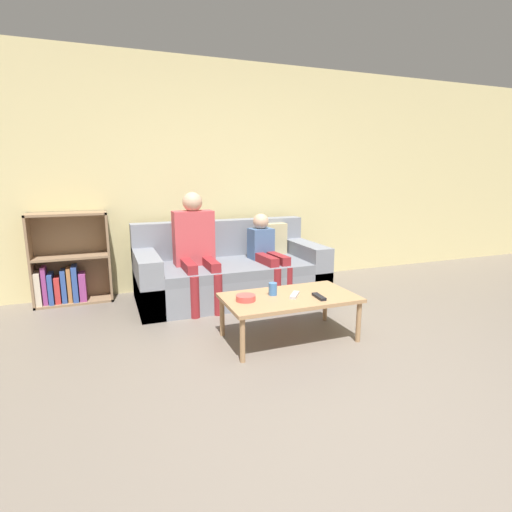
% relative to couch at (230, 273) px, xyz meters
% --- Properties ---
extents(ground_plane, '(22.00, 22.00, 0.00)m').
position_rel_couch_xyz_m(ground_plane, '(0.05, -2.34, -0.27)').
color(ground_plane, '#70665B').
extents(wall_back, '(12.00, 0.06, 2.60)m').
position_rel_couch_xyz_m(wall_back, '(0.05, 0.58, 1.03)').
color(wall_back, beige).
rests_on(wall_back, ground_plane).
extents(couch, '(1.99, 0.95, 0.81)m').
position_rel_couch_xyz_m(couch, '(0.00, 0.00, 0.00)').
color(couch, gray).
rests_on(couch, ground_plane).
extents(bookshelf, '(0.76, 0.28, 0.95)m').
position_rel_couch_xyz_m(bookshelf, '(-1.65, 0.43, 0.10)').
color(bookshelf, '#8E7051').
rests_on(bookshelf, ground_plane).
extents(coffee_table, '(1.07, 0.60, 0.37)m').
position_rel_couch_xyz_m(coffee_table, '(0.11, -1.26, 0.06)').
color(coffee_table, '#A87F56').
rests_on(coffee_table, ground_plane).
extents(person_adult, '(0.41, 0.65, 1.16)m').
position_rel_couch_xyz_m(person_adult, '(-0.40, -0.08, 0.39)').
color(person_adult, maroon).
rests_on(person_adult, ground_plane).
extents(person_child, '(0.29, 0.66, 0.91)m').
position_rel_couch_xyz_m(person_child, '(0.37, -0.14, 0.25)').
color(person_child, maroon).
rests_on(person_child, ground_plane).
extents(cup_near, '(0.07, 0.07, 0.10)m').
position_rel_couch_xyz_m(cup_near, '(-0.01, -1.19, 0.15)').
color(cup_near, '#3D70B2').
rests_on(cup_near, coffee_table).
extents(tv_remote_0, '(0.14, 0.16, 0.02)m').
position_rel_couch_xyz_m(tv_remote_0, '(0.14, -1.28, 0.11)').
color(tv_remote_0, '#B7B7BC').
rests_on(tv_remote_0, coffee_table).
extents(tv_remote_1, '(0.06, 0.17, 0.02)m').
position_rel_couch_xyz_m(tv_remote_1, '(0.30, -1.39, 0.11)').
color(tv_remote_1, black).
rests_on(tv_remote_1, coffee_table).
extents(snack_bowl, '(0.15, 0.15, 0.05)m').
position_rel_couch_xyz_m(snack_bowl, '(-0.27, -1.25, 0.12)').
color(snack_bowl, '#DB4C47').
rests_on(snack_bowl, coffee_table).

